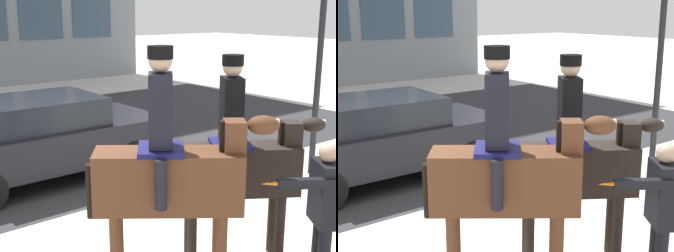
# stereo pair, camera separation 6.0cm
# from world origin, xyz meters

# --- Properties ---
(ground_plane) EXTENTS (80.00, 80.00, 0.00)m
(ground_plane) POSITION_xyz_m (0.00, 0.00, 0.00)
(ground_plane) COLOR beige
(road_surface) EXTENTS (18.27, 8.50, 0.01)m
(road_surface) POSITION_xyz_m (0.00, 4.75, 0.00)
(road_surface) COLOR #2D2D30
(road_surface) RESTS_ON ground_plane
(mounted_horse_lead) EXTENTS (1.61, 1.32, 2.63)m
(mounted_horse_lead) POSITION_xyz_m (-0.49, -2.09, 1.39)
(mounted_horse_lead) COLOR #59331E
(mounted_horse_lead) RESTS_ON ground_plane
(mounted_horse_companion) EXTENTS (1.65, 1.22, 2.47)m
(mounted_horse_companion) POSITION_xyz_m (0.66, -1.88, 1.23)
(mounted_horse_companion) COLOR black
(mounted_horse_companion) RESTS_ON ground_plane
(pedestrian_bystander) EXTENTS (0.90, 0.50, 1.69)m
(pedestrian_bystander) POSITION_xyz_m (0.76, -2.96, 1.00)
(pedestrian_bystander) COLOR black
(pedestrian_bystander) RESTS_ON ground_plane
(street_car_near_lane) EXTENTS (4.21, 1.90, 1.48)m
(street_car_near_lane) POSITION_xyz_m (-0.04, 2.16, 0.78)
(street_car_near_lane) COLOR black
(street_car_near_lane) RESTS_ON ground_plane
(traffic_light) EXTENTS (0.24, 0.29, 4.38)m
(traffic_light) POSITION_xyz_m (3.98, -0.60, 2.91)
(traffic_light) COLOR black
(traffic_light) RESTS_ON ground_plane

